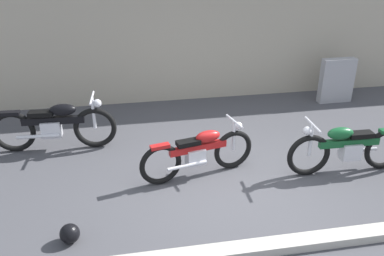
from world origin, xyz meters
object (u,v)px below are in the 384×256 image
motorcycle_red (199,152)px  motorcycle_black (55,125)px  motorcycle_green (347,148)px  helmet (70,234)px  stone_marker (337,81)px

motorcycle_red → motorcycle_black: motorcycle_black is taller
motorcycle_green → helmet: bearing=13.9°
motorcycle_green → stone_marker: bearing=-113.5°
stone_marker → motorcycle_black: bearing=-168.2°
stone_marker → motorcycle_red: size_ratio=0.54×
stone_marker → motorcycle_black: 6.22m
motorcycle_green → motorcycle_black: bearing=-18.0°
helmet → motorcycle_red: (1.93, 1.29, 0.29)m
stone_marker → motorcycle_black: stone_marker is taller
stone_marker → helmet: bearing=-145.4°
helmet → motorcycle_green: (4.32, 0.98, 0.31)m
helmet → motorcycle_red: bearing=33.7°
motorcycle_green → motorcycle_red: bearing=-6.3°
motorcycle_red → motorcycle_black: (-2.36, 1.34, 0.05)m
motorcycle_red → helmet: bearing=-158.7°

